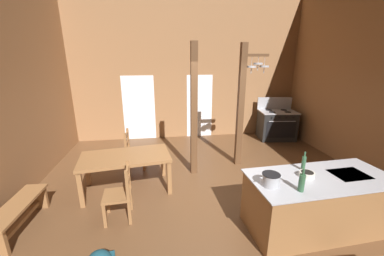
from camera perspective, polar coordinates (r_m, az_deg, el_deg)
name	(u,v)px	position (r m, az deg, el deg)	size (l,w,h in m)	color
ground_plane	(216,204)	(4.58, 5.85, -18.15)	(7.95, 8.44, 0.10)	brown
wall_back	(188,68)	(7.58, -0.91, 14.66)	(7.95, 0.14, 4.55)	#93663F
glazed_door_back_left	(139,108)	(7.63, -12.92, 4.77)	(1.00, 0.01, 2.05)	white
glazed_panel_back_right	(199,106)	(7.72, 1.85, 5.33)	(0.84, 0.01, 2.05)	white
kitchen_island	(317,203)	(4.20, 28.49, -15.85)	(2.21, 1.07, 0.88)	olive
stove_range	(277,124)	(8.06, 20.10, 0.82)	(1.23, 0.93, 1.32)	black
support_post_with_pot_rack	(242,102)	(5.59, 12.33, 6.34)	(0.68, 0.22, 2.90)	brown
support_post_center	(194,112)	(5.04, 0.48, 4.03)	(0.14, 0.14, 2.90)	brown
dining_table	(126,160)	(4.78, -16.04, -7.52)	(1.80, 1.12, 0.74)	olive
ladderback_chair_near_window	(120,194)	(4.09, -17.23, -15.21)	(0.47, 0.47, 0.95)	olive
ladderback_chair_by_post	(134,150)	(5.74, -14.21, -5.34)	(0.45, 0.45, 0.95)	olive
bench_along_left_wall	(18,212)	(4.63, -37.00, -16.28)	(0.41, 1.21, 0.44)	olive
stockpot_on_counter	(271,180)	(3.43, 18.83, -11.95)	(0.32, 0.25, 0.17)	#A8AAB2
mixing_bowl_on_counter	(307,174)	(3.89, 26.46, -10.18)	(0.22, 0.22, 0.08)	silver
bottle_tall_on_counter	(304,163)	(4.04, 25.80, -7.73)	(0.06, 0.06, 0.31)	#2D5638
bottle_short_on_counter	(302,182)	(3.43, 25.41, -12.00)	(0.08, 0.08, 0.32)	#2D5638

